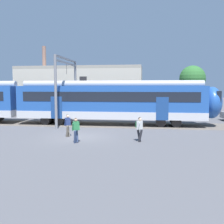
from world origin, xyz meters
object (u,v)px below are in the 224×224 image
at_px(commuter_train, 28,101).
at_px(pedestrian_green, 76,128).
at_px(pedestrian_navy, 68,124).
at_px(pedestrian_white, 139,127).

bearing_deg(commuter_train, pedestrian_green, -49.50).
relative_size(pedestrian_navy, pedestrian_green, 1.00).
relative_size(commuter_train, pedestrian_green, 22.83).
relative_size(commuter_train, pedestrian_navy, 22.83).
distance_m(commuter_train, pedestrian_navy, 9.32).
distance_m(commuter_train, pedestrian_white, 14.08).
bearing_deg(pedestrian_navy, pedestrian_white, -11.51).
bearing_deg(pedestrian_white, pedestrian_green, -167.27).
height_order(commuter_train, pedestrian_navy, commuter_train).
height_order(commuter_train, pedestrian_white, commuter_train).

